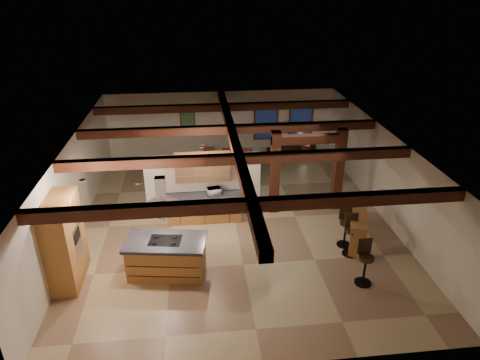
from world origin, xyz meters
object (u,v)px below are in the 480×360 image
object	(u,v)px
dining_table	(227,175)
sofa	(291,149)
bar_counter	(358,222)
kitchen_island	(167,256)

from	to	relation	value
dining_table	sofa	xyz separation A→B (m)	(3.18, 2.60, -0.04)
sofa	bar_counter	bearing A→B (deg)	71.00
dining_table	bar_counter	xyz separation A→B (m)	(3.61, -4.56, 0.35)
dining_table	kitchen_island	bearing A→B (deg)	-128.30
bar_counter	dining_table	bearing A→B (deg)	128.33
kitchen_island	bar_counter	bearing A→B (deg)	9.37
kitchen_island	dining_table	xyz separation A→B (m)	(2.07, 5.50, -0.18)
dining_table	sofa	bearing A→B (deg)	21.63
kitchen_island	dining_table	size ratio (longest dim) A/B	1.14
dining_table	bar_counter	size ratio (longest dim) A/B	0.99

